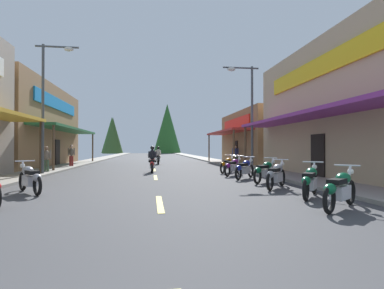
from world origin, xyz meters
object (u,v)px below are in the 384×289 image
Objects in this scene: pedestrian_strolling at (46,158)px; motorcycle_parked_right_3 at (265,171)px; motorcycle_parked_right_2 at (276,175)px; pedestrian_browsing at (71,154)px; rider_cruising_trailing at (158,157)px; motorcycle_parked_right_0 at (340,189)px; motorcycle_parked_right_6 at (227,164)px; streetlamp_right at (247,103)px; rider_cruising_lead at (152,161)px; motorcycle_parked_left_3 at (30,178)px; motorcycle_parked_right_5 at (233,166)px; motorcycle_parked_right_1 at (310,181)px; motorcycle_parked_right_4 at (245,168)px; pedestrian_by_shop at (235,154)px; streetlamp_left at (49,91)px.

motorcycle_parked_right_3 is at bearing 73.27° from pedestrian_strolling.
motorcycle_parked_right_2 is 1.02× the size of pedestrian_browsing.
rider_cruising_trailing is at bearing 52.86° from motorcycle_parked_right_2.
pedestrian_browsing is (-10.25, 16.58, 0.49)m from motorcycle_parked_right_0.
motorcycle_parked_right_6 is at bearing 50.19° from motorcycle_parked_right_3.
rider_cruising_trailing is at bearing 119.70° from streetlamp_right.
streetlamp_right is 6.68m from rider_cruising_lead.
motorcycle_parked_left_3 is at bearing 26.63° from pedestrian_strolling.
motorcycle_parked_right_0 and motorcycle_parked_right_3 have the same top height.
motorcycle_parked_right_6 is at bearing 40.00° from motorcycle_parked_right_2.
motorcycle_parked_right_5 is at bearing 54.42° from motorcycle_parked_right_3.
motorcycle_parked_right_1 is 8.70m from motorcycle_parked_left_3.
motorcycle_parked_right_0 and motorcycle_parked_right_5 have the same top height.
motorcycle_parked_right_4 is 13.41m from rider_cruising_trailing.
pedestrian_by_shop is (3.02, 8.78, 0.46)m from motorcycle_parked_right_6.
rider_cruising_lead is at bearing 104.18° from pedestrian_strolling.
pedestrian_browsing is 5.33m from pedestrian_strolling.
pedestrian_by_shop is at bearing 16.45° from motorcycle_parked_right_6.
motorcycle_parked_right_3 is 15.04m from rider_cruising_trailing.
streetlamp_right is 3.69× the size of motorcycle_parked_right_0.
motorcycle_parked_right_3 is at bearing -125.95° from motorcycle_parked_right_4.
motorcycle_parked_right_4 is 0.94× the size of motorcycle_parked_right_6.
rider_cruising_trailing is (5.95, 9.81, -3.79)m from streetlamp_left.
motorcycle_parked_right_0 is 0.98× the size of motorcycle_parked_left_3.
motorcycle_parked_right_5 is at bearing -121.18° from rider_cruising_lead.
pedestrian_strolling is (-6.46, -8.68, 0.23)m from rider_cruising_trailing.
rider_cruising_trailing is at bearing -51.96° from motorcycle_parked_left_3.
streetlamp_left is at bearing 95.31° from motorcycle_parked_right_0.
motorcycle_parked_right_1 is (0.20, 1.70, 0.00)m from motorcycle_parked_right_0.
streetlamp_right reaches higher than pedestrian_by_shop.
motorcycle_parked_left_3 is at bearing 129.82° from motorcycle_parked_right_2.
streetlamp_left is 10.90m from motorcycle_parked_right_4.
motorcycle_parked_right_4 is (-0.08, 7.05, 0.00)m from motorcycle_parked_right_0.
pedestrian_by_shop is (2.99, 19.26, 0.46)m from motorcycle_parked_right_0.
motorcycle_parked_left_3 is (-9.59, -7.29, -3.67)m from streetlamp_right.
pedestrian_by_shop is (1.68, 8.30, -3.21)m from streetlamp_right.
motorcycle_parked_right_3 is 14.06m from pedestrian_by_shop.
motorcycle_parked_right_4 is 3.43m from motorcycle_parked_right_6.
motorcycle_parked_right_1 is (9.96, -8.43, -3.96)m from streetlamp_left.
motorcycle_parked_right_1 is 2.00m from motorcycle_parked_right_2.
rider_cruising_lead and rider_cruising_trailing have the same top height.
rider_cruising_lead reaches higher than motorcycle_parked_right_6.
motorcycle_parked_right_3 is (10.06, -4.66, -3.96)m from streetlamp_left.
pedestrian_strolling reaches higher than motorcycle_parked_right_6.
rider_cruising_trailing is (-3.80, 19.93, 0.17)m from motorcycle_parked_right_0.
pedestrian_browsing is (-10.17, 9.53, 0.49)m from motorcycle_parked_right_4.
motorcycle_parked_left_3 is 8.75m from rider_cruising_lead.
pedestrian_by_shop reaches higher than motorcycle_parked_right_6.
motorcycle_parked_right_1 is at bearing -152.97° from rider_cruising_lead.
motorcycle_parked_right_5 is 11.78m from rider_cruising_trailing.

